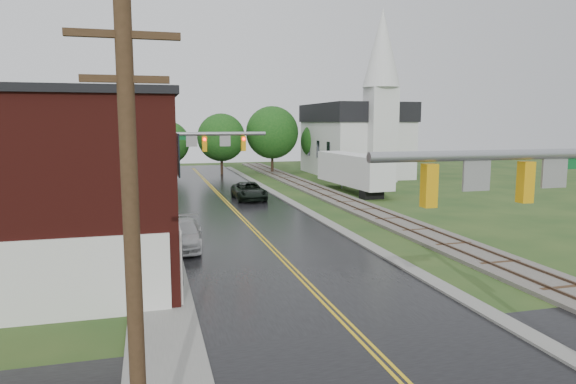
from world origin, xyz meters
name	(u,v)px	position (x,y,z in m)	size (l,w,h in m)	color
main_road	(237,213)	(0.00, 30.00, 0.00)	(10.00, 90.00, 0.02)	black
curb_right	(287,201)	(5.40, 35.00, 0.00)	(0.80, 70.00, 0.12)	gray
sidewalk_left	(156,230)	(-6.20, 25.00, 0.00)	(2.40, 50.00, 0.12)	gray
brick_building	(3,190)	(-12.48, 15.00, 4.15)	(14.30, 10.30, 8.30)	#49140F
yellow_house	(76,182)	(-11.00, 26.00, 3.20)	(8.00, 7.00, 6.40)	tan
darkred_building	(105,182)	(-10.00, 35.00, 2.20)	(7.00, 6.00, 4.40)	#3F0F0C
church	(358,131)	(20.00, 53.74, 5.83)	(10.40, 18.40, 20.00)	silver
railroad	(336,198)	(10.00, 35.00, 0.11)	(3.20, 80.00, 0.30)	#59544C
traffic_signal_near	(549,202)	(3.47, 2.00, 4.97)	(7.34, 0.30, 7.20)	gray
traffic_signal_far	(194,152)	(-3.47, 27.00, 4.97)	(7.34, 0.43, 7.20)	gray
utility_pole_a	(133,258)	(-6.80, 0.00, 4.72)	(1.80, 0.28, 9.00)	#382616
utility_pole_b	(143,162)	(-6.80, 22.00, 4.72)	(1.80, 0.28, 9.00)	#382616
utility_pole_c	(145,145)	(-6.80, 44.00, 4.72)	(1.80, 0.28, 9.00)	#382616
tree_left_c	(62,151)	(-13.85, 39.90, 4.51)	(6.00, 6.00, 7.65)	black
tree_left_e	(124,144)	(-8.85, 45.90, 4.81)	(6.40, 6.40, 8.16)	black
suv_dark	(249,191)	(2.20, 36.50, 0.79)	(2.62, 5.68, 1.58)	black
pickup_white	(183,235)	(-4.80, 19.79, 0.76)	(2.12, 5.22, 1.51)	silver
semi_trailer	(353,170)	(13.23, 38.69, 2.28)	(3.40, 12.29, 3.84)	black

